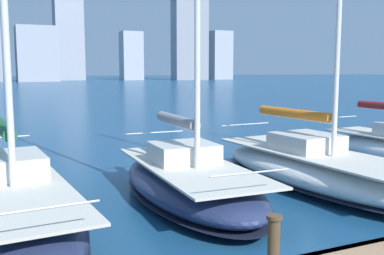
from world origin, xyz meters
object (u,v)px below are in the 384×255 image
(sailboat_grey, at_px, (189,180))
(sailboat_orange, at_px, (316,167))
(sailboat_forest, at_px, (11,200))
(mooring_post, at_px, (274,241))

(sailboat_grey, bearing_deg, sailboat_orange, 177.52)
(sailboat_grey, xyz_separation_m, sailboat_forest, (4.79, 0.06, -0.01))
(mooring_post, bearing_deg, sailboat_forest, -57.26)
(sailboat_orange, height_order, mooring_post, sailboat_orange)
(sailboat_orange, distance_m, mooring_post, 7.91)
(mooring_post, bearing_deg, sailboat_grey, -100.74)
(sailboat_grey, bearing_deg, sailboat_forest, 0.73)
(sailboat_forest, height_order, mooring_post, sailboat_forest)
(sailboat_grey, bearing_deg, mooring_post, 79.26)
(sailboat_orange, height_order, sailboat_forest, sailboat_orange)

